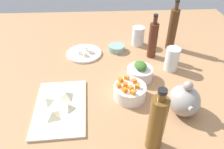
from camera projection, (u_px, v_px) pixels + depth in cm
name	position (u px, v px, depth cm)	size (l,w,h in cm)	color
tabletop	(112.00, 85.00, 106.04)	(190.00, 190.00, 3.00)	#A87A51
cutting_board	(60.00, 107.00, 91.25)	(32.92, 21.26, 1.00)	silver
plate_tofu	(84.00, 53.00, 125.76)	(20.32, 20.32, 1.20)	white
bowl_greens	(140.00, 73.00, 106.14)	(12.65, 12.65, 6.02)	white
bowl_carrots	(130.00, 92.00, 95.08)	(14.24, 14.24, 6.31)	white
bowl_small_side	(117.00, 48.00, 128.45)	(9.59, 9.59, 3.49)	#7FA198
teapot	(184.00, 100.00, 86.29)	(15.18, 12.60, 15.71)	gray
bottle_0	(157.00, 124.00, 70.02)	(5.72, 5.72, 26.26)	brown
bottle_1	(153.00, 40.00, 118.06)	(4.91, 4.91, 25.11)	#4C2416
bottle_2	(173.00, 29.00, 124.69)	(5.09, 5.09, 29.36)	#503219
drinking_glass_0	(172.00, 59.00, 110.58)	(7.14, 7.14, 12.43)	white
drinking_glass_1	(138.00, 36.00, 131.96)	(7.47, 7.47, 11.57)	white
carrot_cube_0	(126.00, 85.00, 92.64)	(1.80, 1.80, 1.80)	orange
carrot_cube_1	(131.00, 88.00, 91.06)	(1.80, 1.80, 1.80)	orange
carrot_cube_2	(134.00, 81.00, 94.75)	(1.80, 1.80, 1.80)	orange
carrot_cube_3	(133.00, 92.00, 88.72)	(1.80, 1.80, 1.80)	orange
carrot_cube_4	(137.00, 86.00, 91.86)	(1.80, 1.80, 1.80)	orange
carrot_cube_5	(119.00, 85.00, 92.37)	(1.80, 1.80, 1.80)	orange
carrot_cube_6	(121.00, 80.00, 95.28)	(1.80, 1.80, 1.80)	orange
carrot_cube_7	(125.00, 90.00, 89.84)	(1.80, 1.80, 1.80)	orange
carrot_cube_8	(127.00, 78.00, 96.65)	(1.80, 1.80, 1.80)	orange
chopped_greens_mound	(140.00, 66.00, 103.30)	(7.13, 5.90, 3.37)	#3A6A27
tofu_cube_0	(79.00, 52.00, 123.53)	(2.20, 2.20, 2.20)	white
tofu_cube_1	(90.00, 51.00, 124.48)	(2.20, 2.20, 2.20)	white
tofu_cube_2	(85.00, 54.00, 121.83)	(2.20, 2.20, 2.20)	white
tofu_cube_3	(86.00, 49.00, 126.67)	(2.20, 2.20, 2.20)	white
dumpling_0	(68.00, 106.00, 89.10)	(4.84, 4.62, 2.53)	beige
dumpling_1	(66.00, 95.00, 94.46)	(6.00, 5.33, 3.12)	beige
dumpling_2	(53.00, 114.00, 85.49)	(5.95, 5.55, 2.78)	beige
dumpling_3	(46.00, 100.00, 92.39)	(5.98, 5.21, 2.14)	beige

